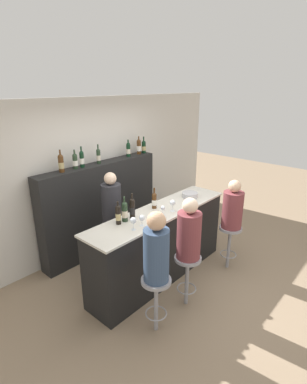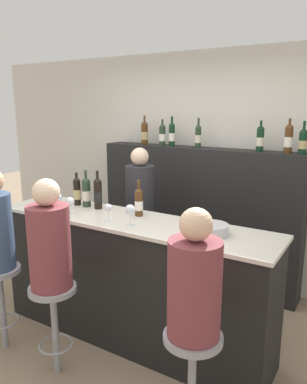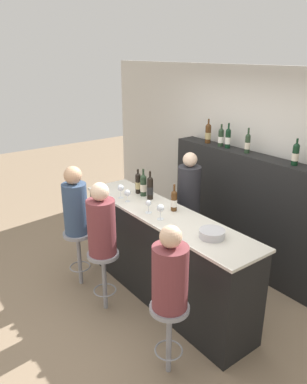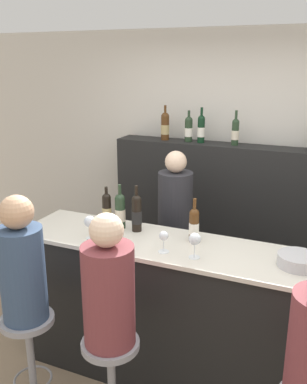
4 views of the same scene
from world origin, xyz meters
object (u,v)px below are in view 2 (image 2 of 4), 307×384
object	(u,v)px
wine_bottle_backbar_6	(303,141)
wine_glass_3	(130,210)
wine_bottle_backbar_4	(260,138)
wine_bottle_counter_3	(139,202)
wine_glass_0	(57,198)
wine_bottle_counter_2	(98,193)
wine_bottle_backbar_1	(162,135)
wine_bottle_backbar_0	(145,133)
wine_bottle_counter_0	(77,191)
wine_bottle_backbar_2	(172,134)
wine_bottle_counter_1	(86,192)
bar_stool_left	(0,286)
wine_bottle_backbar_3	(198,136)
metal_bowl	(211,229)
wine_bottle_backbar_5	(289,138)
bar_stool_right	(192,359)
bartender	(140,230)
wine_glass_2	(108,209)
bar_stool_middle	(54,307)
guest_seated_middle	(49,241)

from	to	relation	value
wine_bottle_backbar_6	wine_glass_3	bearing A→B (deg)	-123.46
wine_bottle_backbar_4	wine_bottle_backbar_6	xyz separation A→B (m)	(0.40, 0.00, -0.01)
wine_bottle_counter_3	wine_glass_0	world-z (taller)	wine_bottle_counter_3
wine_bottle_counter_2	wine_bottle_backbar_1	distance (m)	1.28
wine_bottle_backbar_0	wine_bottle_counter_3	bearing A→B (deg)	-59.40
wine_bottle_counter_0	wine_bottle_backbar_1	distance (m)	1.30
wine_bottle_counter_3	wine_bottle_backbar_2	world-z (taller)	wine_bottle_backbar_2
wine_bottle_counter_1	wine_bottle_backbar_0	world-z (taller)	wine_bottle_backbar_0
bar_stool_left	wine_bottle_backbar_3	bearing A→B (deg)	67.08
metal_bowl	wine_bottle_backbar_0	bearing A→B (deg)	137.04
wine_bottle_backbar_5	bar_stool_right	world-z (taller)	wine_bottle_backbar_5
wine_bottle_backbar_1	wine_bottle_backbar_5	bearing A→B (deg)	-0.00
bar_stool_right	bartender	world-z (taller)	bartender
wine_bottle_backbar_4	wine_glass_3	distance (m)	1.63
wine_bottle_counter_2	wine_bottle_backbar_4	xyz separation A→B (m)	(1.10, 1.20, 0.45)
wine_bottle_backbar_1	wine_bottle_backbar_0	bearing A→B (deg)	-180.00
wine_bottle_counter_2	wine_glass_2	world-z (taller)	wine_bottle_counter_2
wine_bottle_backbar_0	wine_bottle_counter_0	bearing A→B (deg)	-89.31
wine_bottle_backbar_4	metal_bowl	xyz separation A→B (m)	(0.06, -1.32, -0.56)
wine_bottle_backbar_2	wine_glass_3	world-z (taller)	wine_bottle_backbar_2
bar_stool_middle	bartender	size ratio (longest dim) A/B	0.45
wine_bottle_backbar_1	bar_stool_middle	distance (m)	2.29
metal_bowl	bartender	world-z (taller)	bartender
wine_bottle_backbar_3	wine_glass_0	size ratio (longest dim) A/B	1.88
wine_bottle_counter_2	wine_glass_3	bearing A→B (deg)	-26.13
guest_seated_middle	wine_bottle_backbar_6	bearing A→B (deg)	56.75
wine_bottle_backbar_3	wine_bottle_backbar_5	xyz separation A→B (m)	(0.94, -0.00, 0.01)
bar_stool_right	wine_bottle_backbar_5	bearing A→B (deg)	88.96
wine_bottle_backbar_4	guest_seated_middle	distance (m)	2.26
wine_bottle_backbar_3	wine_bottle_backbar_4	world-z (taller)	wine_bottle_backbar_3
metal_bowl	bar_stool_right	xyz separation A→B (m)	(0.18, -0.66, -0.58)
wine_bottle_counter_0	wine_bottle_counter_1	size ratio (longest dim) A/B	0.91
wine_bottle_counter_1	wine_bottle_counter_2	bearing A→B (deg)	0.00
metal_bowl	bar_stool_middle	bearing A→B (deg)	-145.29
wine_bottle_counter_1	metal_bowl	size ratio (longest dim) A/B	1.36
wine_bottle_counter_1	bartender	xyz separation A→B (m)	(0.24, 0.54, -0.48)
bar_stool_right	wine_bottle_backbar_4	bearing A→B (deg)	96.75
wine_bottle_counter_3	wine_bottle_backbar_4	world-z (taller)	wine_bottle_backbar_4
wine_bottle_backbar_5	wine_glass_3	xyz separation A→B (m)	(-0.83, -1.46, -0.48)
wine_bottle_backbar_6	wine_bottle_backbar_3	bearing A→B (deg)	180.00
guest_seated_middle	bar_stool_right	world-z (taller)	guest_seated_middle
metal_bowl	wine_bottle_counter_3	bearing A→B (deg)	170.08
wine_glass_2	wine_bottle_backbar_4	bearing A→B (deg)	62.04
wine_bottle_backbar_4	metal_bowl	bearing A→B (deg)	-87.56
wine_glass_3	wine_bottle_counter_2	bearing A→B (deg)	153.87
wine_bottle_counter_2	wine_bottle_counter_3	size ratio (longest dim) A/B	1.13
guest_seated_middle	bartender	bearing A→B (deg)	94.39
bartender	metal_bowl	bearing A→B (deg)	-32.15
guest_seated_middle	wine_bottle_counter_2	bearing A→B (deg)	104.29
wine_bottle_backbar_0	wine_bottle_backbar_3	distance (m)	0.69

